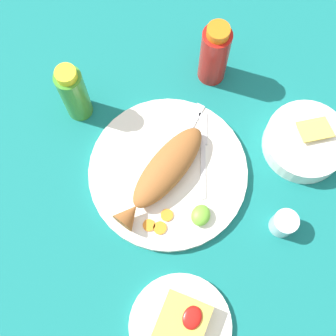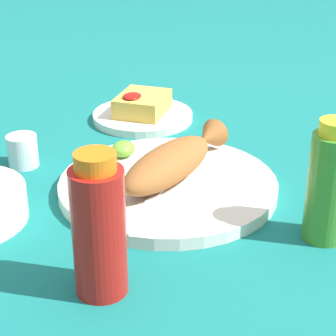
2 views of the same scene
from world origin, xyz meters
name	(u,v)px [view 1 (image 1 of 2)]	position (x,y,z in m)	size (l,w,h in m)	color
ground_plane	(168,174)	(0.00, 0.00, 0.00)	(4.00, 4.00, 0.00)	#146B66
main_plate	(168,172)	(0.00, 0.00, 0.01)	(0.32, 0.32, 0.02)	white
fried_fish	(164,172)	(-0.01, 0.00, 0.04)	(0.25, 0.12, 0.05)	#935628
fork_near	(184,136)	(0.08, 0.00, 0.02)	(0.19, 0.03, 0.00)	silver
fork_far	(203,149)	(0.07, -0.05, 0.02)	(0.18, 0.08, 0.00)	silver
carrot_slice_near	(149,225)	(-0.12, -0.01, 0.02)	(0.02, 0.02, 0.00)	orange
carrot_slice_mid	(160,228)	(-0.11, -0.03, 0.02)	(0.03, 0.03, 0.00)	orange
carrot_slice_far	(167,215)	(-0.08, -0.03, 0.02)	(0.02, 0.02, 0.00)	orange
lime_wedge_main	(201,215)	(-0.06, -0.09, 0.03)	(0.04, 0.04, 0.02)	#6BB233
hot_sauce_bottle_red	(216,55)	(0.25, 0.00, 0.08)	(0.06, 0.06, 0.17)	#B21914
hot_sauce_bottle_green	(74,93)	(0.06, 0.23, 0.08)	(0.05, 0.05, 0.16)	#3D8428
salt_cup	(283,224)	(-0.02, -0.25, 0.02)	(0.05, 0.05, 0.05)	silver
side_plate_fries	(180,326)	(-0.26, -0.13, 0.01)	(0.19, 0.19, 0.01)	white
fries_pile	(181,326)	(-0.26, -0.13, 0.03)	(0.10, 0.09, 0.04)	gold
guacamole_bowl	(305,141)	(0.16, -0.24, 0.03)	(0.17, 0.17, 0.06)	white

